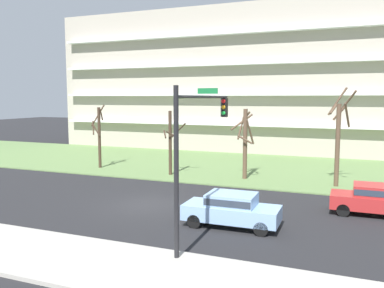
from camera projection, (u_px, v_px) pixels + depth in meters
The scene contains 11 objects.
ground at pixel (147, 205), 22.72m from camera, with size 160.00×160.00×0.00m, color #232326.
sidewalk_curb_near at pixel (46, 254), 15.34m from camera, with size 80.00×4.00×0.15m, color #ADA89E.
grass_lawn_strip at pixel (223, 165), 35.61m from camera, with size 80.00×16.00×0.08m, color #66844C.
apartment_building at pixel (260, 81), 47.63m from camera, with size 46.07×12.96×15.71m.
tree_far_left at pixel (99, 135), 34.04m from camera, with size 1.22×1.58×5.38m.
tree_left at pixel (171, 142), 30.93m from camera, with size 1.71×1.73×4.96m.
tree_center at pixel (245, 141), 29.36m from camera, with size 1.86×1.89×5.15m.
tree_right at pixel (338, 137), 26.79m from camera, with size 1.83×1.79×6.65m.
sedan_red_near_left at pixel (376, 199), 20.54m from camera, with size 4.41×1.83×1.57m.
sedan_blue_center_left at pixel (232, 208), 18.73m from camera, with size 4.43×1.87×1.57m.
traffic_signal_mast at pixel (197, 136), 16.24m from camera, with size 0.90×6.02×6.38m.
Camera 1 is at (10.66, -19.62, 5.94)m, focal length 38.04 mm.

